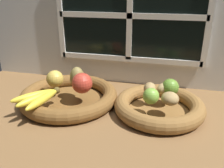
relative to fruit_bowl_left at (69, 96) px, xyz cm
name	(u,v)px	position (x,y,z in cm)	size (l,w,h in cm)	color
ground_plane	(114,114)	(18.86, -2.64, -4.06)	(140.00, 90.00, 3.00)	brown
back_wall	(130,23)	(18.86, 27.13, 25.32)	(140.00, 4.60, 55.00)	silver
fruit_bowl_left	(69,96)	(0.00, 0.00, 0.00)	(38.04, 38.04, 5.49)	brown
fruit_bowl_right	(159,106)	(34.85, 0.00, 0.01)	(32.29, 32.29, 5.49)	brown
apple_red_right	(82,83)	(6.38, -1.56, 6.79)	(7.72, 7.72, 7.72)	#B73828
apple_golden_left	(55,79)	(-6.09, 1.26, 6.29)	(6.72, 6.72, 6.72)	gold
pear_brown	(77,78)	(2.97, 2.15, 7.25)	(5.43, 5.53, 8.64)	olive
banana_bunch_front	(39,97)	(-5.72, -11.88, 4.35)	(13.40, 17.83, 2.84)	yellow
potato_oblong	(150,89)	(30.93, 3.05, 5.22)	(6.01, 4.40, 4.57)	#A38451
potato_back	(167,88)	(37.03, 4.79, 5.38)	(8.30, 4.55, 4.91)	tan
potato_small	(170,99)	(38.34, -3.48, 5.16)	(6.05, 5.85, 4.47)	#A38451
lime_near	(151,96)	(32.04, -4.22, 5.70)	(5.55, 5.55, 5.55)	#7AAD3D
lime_far	(170,87)	(38.14, 4.22, 6.07)	(6.27, 6.27, 6.27)	olive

